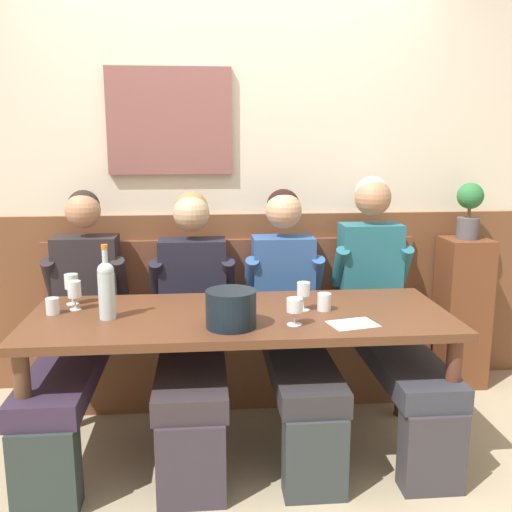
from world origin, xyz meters
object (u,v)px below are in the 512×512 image
(person_left_seat, at_px, (192,316))
(wine_glass_by_bottle, at_px, (295,307))
(person_center_right_seat, at_px, (385,302))
(ice_bucket, at_px, (231,309))
(water_tumbler_left, at_px, (53,306))
(potted_plant, at_px, (469,208))
(water_tumbler_right, at_px, (324,302))
(wall_bench, at_px, (233,350))
(person_center_left_seat, at_px, (291,310))
(wine_glass_mid_right, at_px, (71,282))
(wine_bottle_green_tall, at_px, (107,288))
(wine_glass_center_front, at_px, (303,291))
(wine_glass_left_end, at_px, (74,291))
(person_right_seat, at_px, (76,318))
(dining_table, at_px, (240,330))

(person_left_seat, height_order, wine_glass_by_bottle, person_left_seat)
(person_center_right_seat, xyz_separation_m, ice_bucket, (-0.88, -0.56, 0.15))
(ice_bucket, xyz_separation_m, water_tumbler_left, (-0.84, 0.27, -0.04))
(water_tumbler_left, relative_size, potted_plant, 0.23)
(wine_glass_by_bottle, distance_m, water_tumbler_right, 0.28)
(person_center_right_seat, bearing_deg, wall_bench, 157.97)
(wall_bench, distance_m, person_center_left_seat, 0.58)
(person_left_seat, height_order, water_tumbler_right, person_left_seat)
(person_center_right_seat, distance_m, wine_glass_mid_right, 1.68)
(water_tumbler_right, bearing_deg, wine_bottle_green_tall, -178.03)
(ice_bucket, height_order, wine_glass_center_front, ice_bucket)
(wall_bench, relative_size, wine_glass_left_end, 16.02)
(person_left_seat, relative_size, wine_glass_center_front, 8.94)
(ice_bucket, height_order, water_tumbler_left, ice_bucket)
(ice_bucket, xyz_separation_m, wine_glass_center_front, (0.36, 0.22, 0.01))
(wine_glass_center_front, height_order, water_tumbler_right, wine_glass_center_front)
(person_right_seat, distance_m, wine_glass_by_bottle, 1.22)
(person_right_seat, bearing_deg, wine_bottle_green_tall, -57.77)
(ice_bucket, height_order, wine_glass_by_bottle, ice_bucket)
(person_right_seat, relative_size, water_tumbler_left, 16.19)
(person_right_seat, height_order, wine_glass_center_front, person_right_seat)
(person_center_right_seat, height_order, wine_bottle_green_tall, person_center_right_seat)
(water_tumbler_right, relative_size, potted_plant, 0.25)
(water_tumbler_right, bearing_deg, wine_glass_left_end, 174.27)
(dining_table, bearing_deg, wine_glass_left_end, 170.61)
(dining_table, relative_size, wine_glass_by_bottle, 16.23)
(person_right_seat, relative_size, wine_glass_left_end, 8.80)
(dining_table, bearing_deg, wine_bottle_green_tall, -177.73)
(water_tumbler_left, bearing_deg, water_tumbler_right, -2.60)
(water_tumbler_left, bearing_deg, ice_bucket, -17.87)
(person_center_right_seat, bearing_deg, water_tumbler_left, -170.53)
(wall_bench, bearing_deg, water_tumbler_left, -145.12)
(person_left_seat, bearing_deg, water_tumbler_left, -158.00)
(water_tumbler_right, bearing_deg, wine_glass_mid_right, 169.98)
(wine_glass_by_bottle, bearing_deg, wine_bottle_green_tall, 168.43)
(person_center_left_seat, height_order, person_center_right_seat, person_center_right_seat)
(water_tumbler_right, xyz_separation_m, potted_plant, (1.04, 0.72, 0.36))
(wine_glass_mid_right, bearing_deg, dining_table, -15.45)
(wine_glass_left_end, height_order, water_tumbler_right, wine_glass_left_end)
(wine_bottle_green_tall, xyz_separation_m, potted_plant, (2.07, 0.75, 0.26))
(wine_bottle_green_tall, relative_size, wine_glass_by_bottle, 2.83)
(wine_glass_by_bottle, bearing_deg, water_tumbler_left, 166.55)
(wine_glass_left_end, distance_m, water_tumbler_left, 0.12)
(wall_bench, bearing_deg, potted_plant, 1.36)
(person_center_right_seat, bearing_deg, ice_bucket, -147.68)
(person_center_left_seat, xyz_separation_m, wine_bottle_green_tall, (-0.92, -0.37, 0.24))
(water_tumbler_left, xyz_separation_m, potted_plant, (2.35, 0.66, 0.37))
(wine_glass_center_front, height_order, water_tumbler_left, wine_glass_center_front)
(person_center_left_seat, xyz_separation_m, wine_glass_mid_right, (-1.14, -0.12, 0.21))
(ice_bucket, relative_size, wine_bottle_green_tall, 0.64)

